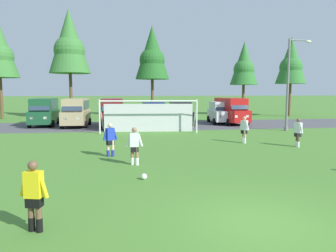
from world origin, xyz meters
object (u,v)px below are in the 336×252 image
(referee, at_px, (34,196))
(player_defender_far, at_px, (244,130))
(parked_car_slot_far_right, at_px, (231,110))
(soccer_goal, at_px, (149,116))
(parked_car_slot_center, at_px, (153,113))
(parked_car_slot_right, at_px, (221,112))
(parked_car_slot_left, at_px, (76,112))
(parked_car_slot_center_left, at_px, (112,112))
(player_winger_right, at_px, (298,133))
(parked_car_slot_far_left, at_px, (44,111))
(parked_car_slot_center_right, at_px, (180,113))
(player_striker_near, at_px, (134,146))
(soccer_ball, at_px, (144,177))
(street_lamp, at_px, (290,84))
(player_winger_left, at_px, (110,140))

(referee, xyz_separation_m, player_defender_far, (9.35, 11.13, 0.00))
(player_defender_far, distance_m, parked_car_slot_far_right, 11.59)
(soccer_goal, bearing_deg, parked_car_slot_center, 80.42)
(referee, bearing_deg, soccer_goal, 77.08)
(parked_car_slot_right, distance_m, parked_car_slot_far_right, 1.07)
(referee, height_order, parked_car_slot_far_right, parked_car_slot_far_right)
(parked_car_slot_left, relative_size, parked_car_slot_right, 1.02)
(soccer_goal, distance_m, parked_car_slot_center_left, 4.99)
(parked_car_slot_center_left, relative_size, parked_car_slot_center, 1.03)
(player_winger_right, height_order, parked_car_slot_center, parked_car_slot_center)
(parked_car_slot_far_left, xyz_separation_m, parked_car_slot_center_left, (6.24, -1.81, 0.00))
(referee, bearing_deg, parked_car_slot_center_right, 71.61)
(parked_car_slot_center_right, bearing_deg, parked_car_slot_center_left, -171.61)
(player_striker_near, relative_size, parked_car_slot_center_left, 0.34)
(parked_car_slot_right, bearing_deg, parked_car_slot_far_right, -41.22)
(soccer_ball, relative_size, soccer_goal, 0.03)
(soccer_ball, xyz_separation_m, parked_car_slot_center_left, (-1.68, 17.40, 1.23))
(parked_car_slot_center_left, relative_size, street_lamp, 0.66)
(referee, distance_m, parked_car_slot_center_left, 21.31)
(parked_car_slot_left, bearing_deg, player_defender_far, -43.43)
(soccer_ball, height_order, player_winger_left, player_winger_left)
(soccer_goal, distance_m, parked_car_slot_far_left, 10.87)
(player_winger_left, relative_size, player_winger_right, 1.00)
(parked_car_slot_center, bearing_deg, referee, -102.14)
(parked_car_slot_center_right, height_order, parked_car_slot_far_right, parked_car_slot_far_right)
(player_winger_right, height_order, parked_car_slot_left, parked_car_slot_left)
(soccer_goal, bearing_deg, parked_car_slot_center_right, 55.45)
(soccer_goal, xyz_separation_m, parked_car_slot_center_left, (-2.91, 4.05, 0.05))
(soccer_goal, relative_size, player_winger_left, 4.60)
(player_winger_left, bearing_deg, parked_car_slot_left, 104.39)
(parked_car_slot_center, relative_size, parked_car_slot_far_right, 0.95)
(player_striker_near, bearing_deg, parked_car_slot_right, 61.37)
(soccer_ball, bearing_deg, parked_car_slot_far_right, 62.26)
(soccer_ball, xyz_separation_m, player_winger_right, (9.18, 5.55, 0.71))
(soccer_ball, bearing_deg, soccer_goal, 84.72)
(soccer_goal, relative_size, parked_car_slot_far_left, 1.55)
(parked_car_slot_left, bearing_deg, soccer_goal, -38.19)
(parked_car_slot_center_left, bearing_deg, street_lamp, -18.52)
(parked_car_slot_center, bearing_deg, player_winger_right, -61.62)
(soccer_ball, relative_size, player_striker_near, 0.13)
(player_winger_left, distance_m, parked_car_slot_center_left, 13.11)
(parked_car_slot_center, xyz_separation_m, street_lamp, (10.39, -5.97, 2.66))
(soccer_goal, height_order, player_winger_right, soccer_goal)
(referee, bearing_deg, street_lamp, 47.33)
(parked_car_slot_left, bearing_deg, parked_car_slot_right, 3.83)
(soccer_ball, distance_m, player_winger_left, 4.57)
(soccer_ball, height_order, referee, referee)
(parked_car_slot_center_left, bearing_deg, player_striker_near, -84.57)
(player_defender_far, xyz_separation_m, parked_car_slot_right, (2.26, 11.86, 0.29))
(soccer_goal, relative_size, parked_car_slot_center, 1.61)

